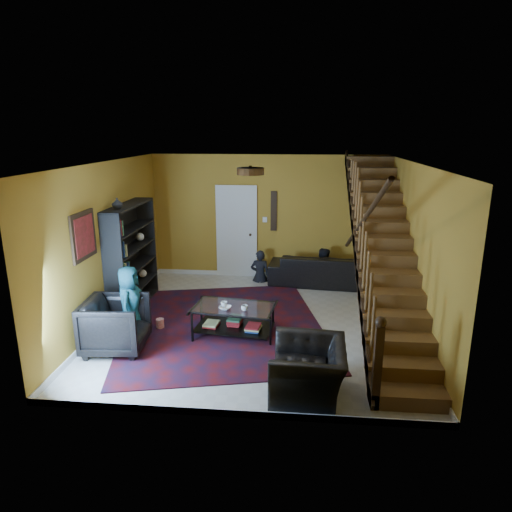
{
  "coord_description": "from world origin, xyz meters",
  "views": [
    {
      "loc": [
        0.71,
        -7.44,
        3.32
      ],
      "look_at": [
        -0.03,
        0.4,
        1.14
      ],
      "focal_mm": 32.0,
      "sensor_mm": 36.0,
      "label": 1
    }
  ],
  "objects_px": {
    "bookshelf": "(132,259)",
    "sofa": "(322,269)",
    "armchair_left": "(116,325)",
    "coffee_table": "(234,318)",
    "armchair_right": "(308,370)"
  },
  "relations": [
    {
      "from": "armchair_right",
      "to": "coffee_table",
      "type": "relative_size",
      "value": 0.76
    },
    {
      "from": "sofa",
      "to": "armchair_right",
      "type": "relative_size",
      "value": 2.17
    },
    {
      "from": "bookshelf",
      "to": "sofa",
      "type": "distance_m",
      "value": 4.09
    },
    {
      "from": "bookshelf",
      "to": "armchair_left",
      "type": "height_order",
      "value": "bookshelf"
    },
    {
      "from": "armchair_left",
      "to": "coffee_table",
      "type": "bearing_deg",
      "value": -71.9
    },
    {
      "from": "coffee_table",
      "to": "armchair_right",
      "type": "bearing_deg",
      "value": -54.56
    },
    {
      "from": "armchair_right",
      "to": "coffee_table",
      "type": "bearing_deg",
      "value": -141.91
    },
    {
      "from": "bookshelf",
      "to": "armchair_right",
      "type": "distance_m",
      "value": 4.34
    },
    {
      "from": "sofa",
      "to": "armchair_left",
      "type": "distance_m",
      "value": 4.81
    },
    {
      "from": "sofa",
      "to": "coffee_table",
      "type": "bearing_deg",
      "value": 65.64
    },
    {
      "from": "bookshelf",
      "to": "sofa",
      "type": "height_order",
      "value": "bookshelf"
    },
    {
      "from": "armchair_right",
      "to": "coffee_table",
      "type": "distance_m",
      "value": 2.07
    },
    {
      "from": "sofa",
      "to": "bookshelf",
      "type": "bearing_deg",
      "value": 30.07
    },
    {
      "from": "coffee_table",
      "to": "bookshelf",
      "type": "bearing_deg",
      "value": 152.74
    },
    {
      "from": "armchair_left",
      "to": "coffee_table",
      "type": "relative_size",
      "value": 0.66
    }
  ]
}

